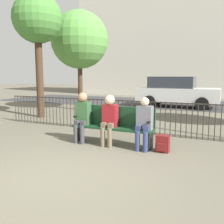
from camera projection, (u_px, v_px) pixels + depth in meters
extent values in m
plane|color=#605B4C|center=(57.00, 178.00, 4.04)|extent=(80.00, 80.00, 0.00)
cube|color=#14381E|center=(112.00, 128.00, 5.94)|extent=(1.99, 0.45, 0.05)
cube|color=#14381E|center=(115.00, 116.00, 6.08)|extent=(1.99, 0.05, 0.47)
cube|color=black|center=(79.00, 133.00, 6.35)|extent=(0.06, 0.38, 0.40)
cube|color=black|center=(150.00, 141.00, 5.59)|extent=(0.06, 0.38, 0.40)
cube|color=black|center=(78.00, 116.00, 6.29)|extent=(0.06, 0.38, 0.04)
cube|color=black|center=(150.00, 121.00, 5.52)|extent=(0.06, 0.38, 0.04)
cylinder|color=#3D3D42|center=(76.00, 134.00, 6.13)|extent=(0.11, 0.11, 0.45)
cylinder|color=#3D3D42|center=(82.00, 135.00, 6.05)|extent=(0.11, 0.11, 0.45)
cube|color=#3D3D42|center=(78.00, 123.00, 6.18)|extent=(0.11, 0.20, 0.12)
cube|color=#3D3D42|center=(84.00, 123.00, 6.11)|extent=(0.11, 0.20, 0.12)
cube|color=#335B33|center=(83.00, 113.00, 6.22)|extent=(0.34, 0.22, 0.56)
sphere|color=#A37556|center=(83.00, 97.00, 6.14)|extent=(0.23, 0.23, 0.23)
cylinder|color=brown|center=(103.00, 137.00, 5.82)|extent=(0.11, 0.11, 0.45)
cylinder|color=brown|center=(110.00, 138.00, 5.75)|extent=(0.11, 0.11, 0.45)
cube|color=brown|center=(105.00, 125.00, 5.87)|extent=(0.11, 0.20, 0.12)
cube|color=brown|center=(112.00, 126.00, 5.80)|extent=(0.11, 0.20, 0.12)
cube|color=maroon|center=(110.00, 116.00, 5.92)|extent=(0.34, 0.22, 0.52)
sphere|color=beige|center=(110.00, 100.00, 5.85)|extent=(0.24, 0.24, 0.24)
cylinder|color=navy|center=(137.00, 141.00, 5.47)|extent=(0.11, 0.11, 0.45)
cylinder|color=navy|center=(145.00, 142.00, 5.40)|extent=(0.11, 0.11, 0.45)
cube|color=navy|center=(139.00, 128.00, 5.53)|extent=(0.11, 0.20, 0.12)
cube|color=navy|center=(147.00, 129.00, 5.45)|extent=(0.11, 0.20, 0.12)
cube|color=slate|center=(145.00, 118.00, 5.57)|extent=(0.34, 0.22, 0.54)
sphere|color=beige|center=(145.00, 102.00, 5.50)|extent=(0.19, 0.19, 0.19)
cube|color=maroon|center=(163.00, 144.00, 5.42)|extent=(0.28, 0.19, 0.37)
cube|color=maroon|center=(161.00, 147.00, 5.33)|extent=(0.20, 0.04, 0.17)
cylinder|color=#2D2823|center=(15.00, 109.00, 9.05)|extent=(0.02, 0.02, 0.95)
cylinder|color=#2D2823|center=(18.00, 109.00, 8.99)|extent=(0.02, 0.02, 0.95)
cylinder|color=#2D2823|center=(21.00, 109.00, 8.94)|extent=(0.02, 0.02, 0.95)
cylinder|color=#2D2823|center=(24.00, 109.00, 8.88)|extent=(0.02, 0.02, 0.95)
cylinder|color=#2D2823|center=(27.00, 109.00, 8.82)|extent=(0.02, 0.02, 0.95)
cylinder|color=#2D2823|center=(30.00, 110.00, 8.76)|extent=(0.02, 0.02, 0.95)
cylinder|color=#2D2823|center=(34.00, 110.00, 8.71)|extent=(0.02, 0.02, 0.95)
cylinder|color=#2D2823|center=(37.00, 110.00, 8.65)|extent=(0.02, 0.02, 0.95)
cylinder|color=#2D2823|center=(40.00, 110.00, 8.59)|extent=(0.02, 0.02, 0.95)
cylinder|color=#2D2823|center=(43.00, 110.00, 8.53)|extent=(0.02, 0.02, 0.95)
cylinder|color=#2D2823|center=(46.00, 111.00, 8.48)|extent=(0.02, 0.02, 0.95)
cylinder|color=#2D2823|center=(50.00, 111.00, 8.42)|extent=(0.02, 0.02, 0.95)
cylinder|color=#2D2823|center=(53.00, 111.00, 8.36)|extent=(0.02, 0.02, 0.95)
cylinder|color=#2D2823|center=(56.00, 111.00, 8.30)|extent=(0.02, 0.02, 0.95)
cylinder|color=#2D2823|center=(60.00, 112.00, 8.25)|extent=(0.02, 0.02, 0.95)
cylinder|color=#2D2823|center=(63.00, 112.00, 8.19)|extent=(0.02, 0.02, 0.95)
cylinder|color=#2D2823|center=(67.00, 112.00, 8.13)|extent=(0.02, 0.02, 0.95)
cylinder|color=#2D2823|center=(71.00, 112.00, 8.07)|extent=(0.02, 0.02, 0.95)
cylinder|color=#2D2823|center=(74.00, 113.00, 8.02)|extent=(0.02, 0.02, 0.95)
cylinder|color=#2D2823|center=(78.00, 113.00, 7.96)|extent=(0.02, 0.02, 0.95)
cylinder|color=#2D2823|center=(82.00, 113.00, 7.90)|extent=(0.02, 0.02, 0.95)
cylinder|color=#2D2823|center=(86.00, 113.00, 7.84)|extent=(0.02, 0.02, 0.95)
cylinder|color=#2D2823|center=(89.00, 114.00, 7.79)|extent=(0.02, 0.02, 0.95)
cylinder|color=#2D2823|center=(93.00, 114.00, 7.73)|extent=(0.02, 0.02, 0.95)
cylinder|color=#2D2823|center=(97.00, 114.00, 7.67)|extent=(0.02, 0.02, 0.95)
cylinder|color=#2D2823|center=(101.00, 115.00, 7.61)|extent=(0.02, 0.02, 0.95)
cylinder|color=#2D2823|center=(106.00, 115.00, 7.56)|extent=(0.02, 0.02, 0.95)
cylinder|color=#2D2823|center=(110.00, 115.00, 7.50)|extent=(0.02, 0.02, 0.95)
cylinder|color=#2D2823|center=(114.00, 115.00, 7.44)|extent=(0.02, 0.02, 0.95)
cylinder|color=#2D2823|center=(118.00, 116.00, 7.38)|extent=(0.02, 0.02, 0.95)
cylinder|color=#2D2823|center=(123.00, 116.00, 7.33)|extent=(0.02, 0.02, 0.95)
cylinder|color=#2D2823|center=(127.00, 116.00, 7.27)|extent=(0.02, 0.02, 0.95)
cylinder|color=#2D2823|center=(132.00, 117.00, 7.21)|extent=(0.02, 0.02, 0.95)
cylinder|color=#2D2823|center=(136.00, 117.00, 7.15)|extent=(0.02, 0.02, 0.95)
cylinder|color=#2D2823|center=(141.00, 117.00, 7.10)|extent=(0.02, 0.02, 0.95)
cylinder|color=#2D2823|center=(146.00, 118.00, 7.04)|extent=(0.02, 0.02, 0.95)
cylinder|color=#2D2823|center=(150.00, 118.00, 6.98)|extent=(0.02, 0.02, 0.95)
cylinder|color=#2D2823|center=(155.00, 118.00, 6.92)|extent=(0.02, 0.02, 0.95)
cylinder|color=#2D2823|center=(160.00, 119.00, 6.87)|extent=(0.02, 0.02, 0.95)
cylinder|color=#2D2823|center=(165.00, 119.00, 6.81)|extent=(0.02, 0.02, 0.95)
cylinder|color=#2D2823|center=(170.00, 120.00, 6.75)|extent=(0.02, 0.02, 0.95)
cylinder|color=#2D2823|center=(176.00, 120.00, 6.69)|extent=(0.02, 0.02, 0.95)
cylinder|color=#2D2823|center=(181.00, 120.00, 6.64)|extent=(0.02, 0.02, 0.95)
cylinder|color=#2D2823|center=(186.00, 121.00, 6.58)|extent=(0.02, 0.02, 0.95)
cylinder|color=#2D2823|center=(192.00, 121.00, 6.52)|extent=(0.02, 0.02, 0.95)
cylinder|color=#2D2823|center=(198.00, 121.00, 6.47)|extent=(0.02, 0.02, 0.95)
cylinder|color=#2D2823|center=(203.00, 122.00, 6.41)|extent=(0.02, 0.02, 0.95)
cylinder|color=#2D2823|center=(209.00, 122.00, 6.35)|extent=(0.02, 0.02, 0.95)
cylinder|color=#2D2823|center=(215.00, 123.00, 6.29)|extent=(0.02, 0.02, 0.95)
cylinder|color=#2D2823|center=(221.00, 123.00, 6.24)|extent=(0.02, 0.02, 0.95)
cube|color=#2D2823|center=(132.00, 101.00, 7.14)|extent=(9.00, 0.03, 0.03)
cylinder|color=#422D1E|center=(80.00, 83.00, 12.07)|extent=(0.22, 0.22, 2.60)
sphere|color=#569342|center=(80.00, 40.00, 11.78)|extent=(2.71, 2.71, 2.71)
cylinder|color=#422D1E|center=(40.00, 76.00, 9.85)|extent=(0.28, 0.28, 3.32)
sphere|color=#478438|center=(37.00, 18.00, 9.54)|extent=(1.89, 1.89, 1.89)
cube|color=#333335|center=(180.00, 104.00, 14.85)|extent=(24.00, 6.00, 0.01)
cube|color=silver|center=(178.00, 95.00, 13.26)|extent=(4.20, 1.70, 0.70)
cube|color=#2D333D|center=(172.00, 82.00, 13.29)|extent=(2.31, 1.56, 0.60)
cylinder|color=black|center=(202.00, 104.00, 11.99)|extent=(0.64, 0.20, 0.64)
cylinder|color=black|center=(205.00, 101.00, 13.55)|extent=(0.64, 0.20, 0.64)
cylinder|color=black|center=(149.00, 102.00, 13.06)|extent=(0.64, 0.20, 0.64)
cylinder|color=black|center=(158.00, 99.00, 14.62)|extent=(0.64, 0.20, 0.64)
cube|color=beige|center=(199.00, 23.00, 21.19)|extent=(20.00, 6.00, 12.26)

